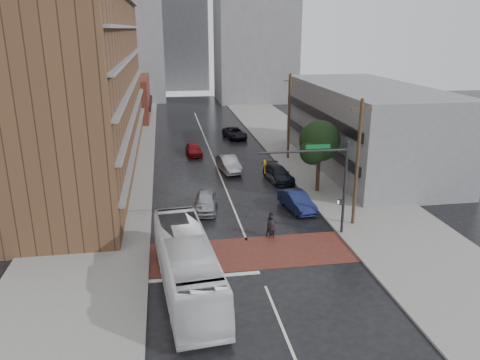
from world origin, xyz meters
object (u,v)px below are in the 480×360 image
object	(u,v)px
car_travel_b	(229,164)
car_travel_c	(194,150)
pedestrian_b	(272,224)
car_parked_near	(297,201)
car_parked_far	(275,175)
suv_travel	(235,133)
car_parked_mid	(278,174)
transit_bus	(187,264)
pedestrian_a	(272,227)
car_travel_a	(206,202)

from	to	relation	value
car_travel_b	car_travel_c	world-z (taller)	car_travel_b
car_travel_c	pedestrian_b	bearing A→B (deg)	-83.92
car_parked_near	car_parked_far	distance (m)	8.14
suv_travel	car_parked_near	distance (m)	28.21
car_parked_mid	suv_travel	bearing A→B (deg)	85.28
car_parked_mid	car_travel_c	bearing A→B (deg)	114.62
car_parked_mid	car_parked_far	bearing A→B (deg)	171.14
transit_bus	car_parked_mid	world-z (taller)	transit_bus
transit_bus	car_parked_near	xyz separation A→B (m)	(9.96, 11.48, -0.90)
pedestrian_b	car_travel_c	size ratio (longest dim) A/B	0.43
pedestrian_a	car_parked_mid	distance (m)	13.83
car_travel_a	suv_travel	distance (m)	27.91
suv_travel	car_parked_mid	xyz separation A→B (m)	(1.45, -20.05, -0.01)
pedestrian_b	car_travel_a	world-z (taller)	pedestrian_b
pedestrian_a	suv_travel	xyz separation A→B (m)	(2.27, 33.37, -0.14)
car_travel_b	pedestrian_a	bearing A→B (deg)	-95.32
car_parked_mid	pedestrian_a	bearing A→B (deg)	-114.48
pedestrian_a	car_parked_mid	xyz separation A→B (m)	(3.72, 13.32, -0.16)
car_travel_c	suv_travel	bearing A→B (deg)	48.84
car_parked_near	car_parked_mid	xyz separation A→B (m)	(0.35, 8.14, -0.06)
car_travel_a	car_travel_b	distance (m)	11.66
car_parked_mid	transit_bus	bearing A→B (deg)	-126.60
suv_travel	car_parked_near	size ratio (longest dim) A/B	1.11
car_travel_b	suv_travel	xyz separation A→B (m)	(3.09, 16.00, -0.09)
car_travel_c	car_parked_far	distance (m)	14.02
car_parked_far	suv_travel	bearing A→B (deg)	85.48
suv_travel	car_travel_c	bearing A→B (deg)	-137.51
car_parked_mid	pedestrian_b	bearing A→B (deg)	-114.70
pedestrian_a	car_parked_near	size ratio (longest dim) A/B	0.37
car_parked_far	car_travel_b	bearing A→B (deg)	128.52
pedestrian_b	car_travel_c	world-z (taller)	pedestrian_b
car_parked_mid	car_parked_near	bearing A→B (deg)	-101.36
transit_bus	car_parked_mid	xyz separation A→B (m)	(10.32, 19.62, -0.96)
pedestrian_b	car_parked_mid	bearing A→B (deg)	58.67
car_parked_far	car_parked_mid	bearing A→B (deg)	-7.80
pedestrian_a	car_travel_a	xyz separation A→B (m)	(-4.37, 6.26, -0.07)
transit_bus	car_parked_near	bearing A→B (deg)	43.71
car_parked_near	car_parked_mid	size ratio (longest dim) A/B	0.96
car_travel_b	suv_travel	size ratio (longest dim) A/B	0.95
car_travel_b	car_travel_c	distance (m)	8.44
transit_bus	suv_travel	xyz separation A→B (m)	(8.86, 39.67, -0.94)
transit_bus	car_parked_far	world-z (taller)	transit_bus
car_travel_a	car_parked_near	xyz separation A→B (m)	(7.74, -1.08, -0.02)
pedestrian_a	car_travel_b	size ratio (longest dim) A/B	0.35
car_travel_c	car_parked_far	size ratio (longest dim) A/B	1.19
pedestrian_b	suv_travel	bearing A→B (deg)	70.64
transit_bus	pedestrian_b	size ratio (longest dim) A/B	6.37
car_parked_near	car_parked_far	bearing A→B (deg)	79.47
transit_bus	car_parked_far	bearing A→B (deg)	57.62
transit_bus	pedestrian_a	distance (m)	9.16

